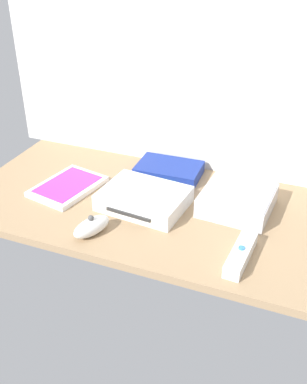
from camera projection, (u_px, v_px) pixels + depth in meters
The scene contains 8 objects.
ground_plane at pixel (154, 208), 116.90cm from camera, with size 100.00×48.00×2.00cm, color #9E7F5B.
back_wall at pixel (188, 57), 119.46cm from camera, with size 110.00×1.20×64.00cm, color silver.
game_console at pixel (144, 199), 115.04cm from camera, with size 22.38×17.94×4.40cm.
mini_computer at pixel (237, 200), 113.65cm from camera, with size 18.05×18.05×5.30cm.
game_case at pixel (68, 186), 123.16cm from camera, with size 17.06×21.30×1.56cm.
network_router at pixel (169, 170), 129.09cm from camera, with size 18.37×12.80×3.40cm.
remote_wand at pixel (241, 254), 96.93cm from camera, with size 4.60×15.01×3.40cm.
remote_nunchuk at pixel (92, 226), 104.81cm from camera, with size 7.84×10.92×5.10cm.
Camera 1 is at (36.19, -91.00, 62.97)cm, focal length 42.20 mm.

